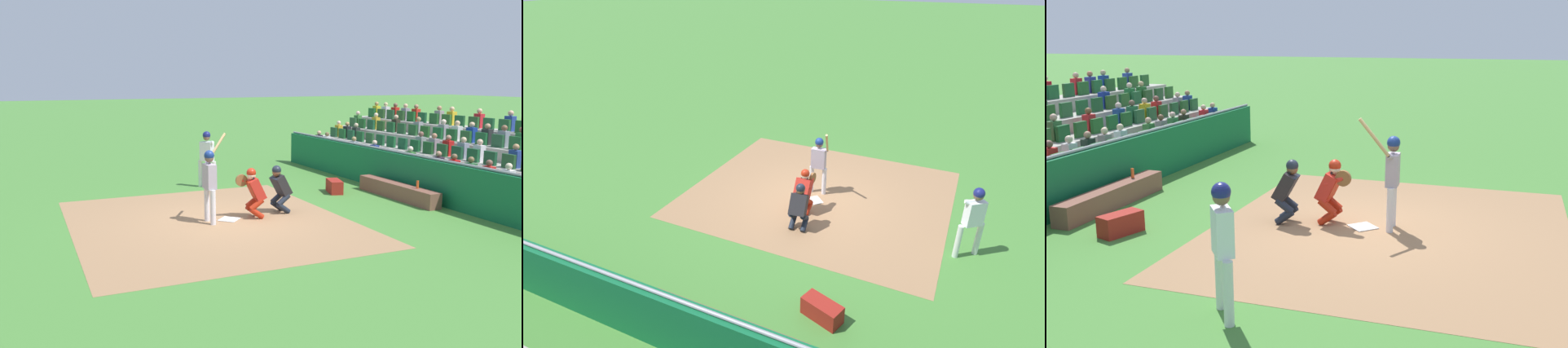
{
  "view_description": "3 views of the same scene",
  "coord_description": "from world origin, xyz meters",
  "views": [
    {
      "loc": [
        -12.36,
        4.69,
        3.45
      ],
      "look_at": [
        0.0,
        -0.85,
        1.09
      ],
      "focal_mm": 38.1,
      "sensor_mm": 36.0,
      "label": 1
    },
    {
      "loc": [
        3.58,
        -9.75,
        6.09
      ],
      "look_at": [
        -0.46,
        -1.05,
        1.26
      ],
      "focal_mm": 28.46,
      "sensor_mm": 36.0,
      "label": 2
    },
    {
      "loc": [
        10.58,
        2.43,
        3.57
      ],
      "look_at": [
        -0.2,
        -1.17,
        0.91
      ],
      "focal_mm": 41.42,
      "sensor_mm": 36.0,
      "label": 3
    }
  ],
  "objects": [
    {
      "name": "batter_at_plate",
      "position": [
        -0.06,
        0.51,
        1.09
      ],
      "size": [
        0.69,
        0.7,
        2.12
      ],
      "color": "silver",
      "rests_on": "ground_plane"
    },
    {
      "name": "dugout_bench",
      "position": [
        0.32,
        -5.33,
        0.22
      ],
      "size": [
        3.23,
        0.4,
        0.44
      ],
      "primitive_type": "cube",
      "color": "brown",
      "rests_on": "ground_plane"
    },
    {
      "name": "on_deck_batter",
      "position": [
        4.14,
        -0.84,
        1.09
      ],
      "size": [
        0.59,
        0.5,
        1.79
      ],
      "color": "silver",
      "rests_on": "ground_plane"
    },
    {
      "name": "infield_dirt_patch",
      "position": [
        0.0,
        0.5,
        0.0
      ],
      "size": [
        7.44,
        6.45,
        0.01
      ],
      "primitive_type": "cube",
      "rotation": [
        0.0,
        0.0,
        -0.01
      ],
      "color": "#98704B",
      "rests_on": "ground_plane"
    },
    {
      "name": "catcher_crouching",
      "position": [
        -0.04,
        -0.63,
        0.71
      ],
      "size": [
        0.49,
        0.72,
        1.28
      ],
      "color": "#A9230F",
      "rests_on": "ground_plane"
    },
    {
      "name": "ground_plane",
      "position": [
        0.0,
        0.0,
        0.0
      ],
      "size": [
        160.0,
        160.0,
        0.0
      ],
      "primitive_type": "plane",
      "color": "#437C32"
    },
    {
      "name": "dugout_wall",
      "position": [
        0.0,
        -5.88,
        0.61
      ],
      "size": [
        15.74,
        0.24,
        1.27
      ],
      "color": "#115F35",
      "rests_on": "ground_plane"
    },
    {
      "name": "home_plate_umpire",
      "position": [
        0.15,
        -1.45,
        0.69
      ],
      "size": [
        0.49,
        0.52,
        1.27
      ],
      "color": "#1B212E",
      "rests_on": "ground_plane"
    },
    {
      "name": "water_bottle_on_bench",
      "position": [
        -0.5,
        -5.37,
        0.55
      ],
      "size": [
        0.07,
        0.07,
        0.22
      ],
      "primitive_type": "cylinder",
      "color": "#DF5122",
      "rests_on": "dugout_bench"
    },
    {
      "name": "bleacher_stand",
      "position": [
        -0.0,
        -9.67,
        0.66
      ],
      "size": [
        19.9,
        4.08,
        2.36
      ],
      "color": "#9D9A8F",
      "rests_on": "ground_plane"
    },
    {
      "name": "home_plate_marker",
      "position": [
        0.0,
        0.0,
        0.02
      ],
      "size": [
        0.62,
        0.62,
        0.02
      ],
      "primitive_type": "cube",
      "rotation": [
        0.0,
        0.0,
        0.79
      ],
      "color": "white",
      "rests_on": "infield_dirt_patch"
    },
    {
      "name": "equipment_duffel_bag",
      "position": [
        1.76,
        -4.1,
        0.2
      ],
      "size": [
        0.87,
        0.58,
        0.39
      ],
      "primitive_type": "cube",
      "rotation": [
        0.0,
        0.0,
        -0.31
      ],
      "color": "maroon",
      "rests_on": "ground_plane"
    }
  ]
}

